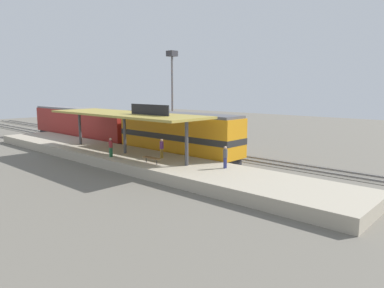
{
  "coord_description": "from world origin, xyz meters",
  "views": [
    {
      "loc": [
        -24.58,
        -26.88,
        6.94
      ],
      "look_at": [
        -1.38,
        -5.63,
        2.0
      ],
      "focal_mm": 33.08,
      "sensor_mm": 36.0,
      "label": 1
    }
  ],
  "objects_px": {
    "locomotive": "(178,135)",
    "passenger_carriage_single": "(82,124)",
    "platform_bench": "(151,158)",
    "person_waiting": "(225,156)",
    "person_walking": "(162,147)",
    "person_boarding": "(111,146)",
    "light_mast": "(172,77)"
  },
  "relations": [
    {
      "from": "platform_bench",
      "to": "locomotive",
      "type": "distance_m",
      "value": 6.77
    },
    {
      "from": "locomotive",
      "to": "passenger_carriage_single",
      "type": "distance_m",
      "value": 18.0
    },
    {
      "from": "locomotive",
      "to": "platform_bench",
      "type": "bearing_deg",
      "value": -153.89
    },
    {
      "from": "platform_bench",
      "to": "person_walking",
      "type": "distance_m",
      "value": 2.38
    },
    {
      "from": "person_waiting",
      "to": "person_walking",
      "type": "bearing_deg",
      "value": 95.22
    },
    {
      "from": "person_walking",
      "to": "person_waiting",
      "type": "bearing_deg",
      "value": -84.78
    },
    {
      "from": "light_mast",
      "to": "person_waiting",
      "type": "height_order",
      "value": "light_mast"
    },
    {
      "from": "light_mast",
      "to": "person_waiting",
      "type": "bearing_deg",
      "value": -123.04
    },
    {
      "from": "passenger_carriage_single",
      "to": "person_waiting",
      "type": "relative_size",
      "value": 11.7
    },
    {
      "from": "platform_bench",
      "to": "person_waiting",
      "type": "distance_m",
      "value": 6.13
    },
    {
      "from": "light_mast",
      "to": "person_walking",
      "type": "height_order",
      "value": "light_mast"
    },
    {
      "from": "platform_bench",
      "to": "person_boarding",
      "type": "height_order",
      "value": "person_boarding"
    },
    {
      "from": "person_boarding",
      "to": "light_mast",
      "type": "bearing_deg",
      "value": 25.27
    },
    {
      "from": "passenger_carriage_single",
      "to": "person_boarding",
      "type": "xyz_separation_m",
      "value": [
        -6.55,
        -16.11,
        -0.46
      ]
    },
    {
      "from": "platform_bench",
      "to": "light_mast",
      "type": "xyz_separation_m",
      "value": [
        13.8,
        11.61,
        7.05
      ]
    },
    {
      "from": "light_mast",
      "to": "person_waiting",
      "type": "distance_m",
      "value": 21.42
    },
    {
      "from": "locomotive",
      "to": "light_mast",
      "type": "relative_size",
      "value": 1.23
    },
    {
      "from": "passenger_carriage_single",
      "to": "person_waiting",
      "type": "distance_m",
      "value": 26.64
    },
    {
      "from": "person_waiting",
      "to": "person_walking",
      "type": "xyz_separation_m",
      "value": [
        -0.59,
        6.5,
        0.0
      ]
    },
    {
      "from": "passenger_carriage_single",
      "to": "person_boarding",
      "type": "height_order",
      "value": "passenger_carriage_single"
    },
    {
      "from": "light_mast",
      "to": "person_walking",
      "type": "relative_size",
      "value": 6.84
    },
    {
      "from": "platform_bench",
      "to": "person_walking",
      "type": "bearing_deg",
      "value": 26.05
    },
    {
      "from": "passenger_carriage_single",
      "to": "light_mast",
      "type": "xyz_separation_m",
      "value": [
        7.8,
        -9.33,
        6.08
      ]
    },
    {
      "from": "platform_bench",
      "to": "passenger_carriage_single",
      "type": "height_order",
      "value": "passenger_carriage_single"
    },
    {
      "from": "passenger_carriage_single",
      "to": "person_walking",
      "type": "xyz_separation_m",
      "value": [
        -3.92,
        -19.92,
        -0.46
      ]
    },
    {
      "from": "person_boarding",
      "to": "person_waiting",
      "type": "bearing_deg",
      "value": -72.6
    },
    {
      "from": "light_mast",
      "to": "locomotive",
      "type": "bearing_deg",
      "value": -131.97
    },
    {
      "from": "locomotive",
      "to": "person_boarding",
      "type": "bearing_deg",
      "value": 163.88
    },
    {
      "from": "person_boarding",
      "to": "person_walking",
      "type": "bearing_deg",
      "value": -55.33
    },
    {
      "from": "person_waiting",
      "to": "person_boarding",
      "type": "xyz_separation_m",
      "value": [
        -3.23,
        10.32,
        0.0
      ]
    },
    {
      "from": "light_mast",
      "to": "person_boarding",
      "type": "distance_m",
      "value": 17.17
    },
    {
      "from": "locomotive",
      "to": "person_walking",
      "type": "distance_m",
      "value": 4.4
    }
  ]
}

